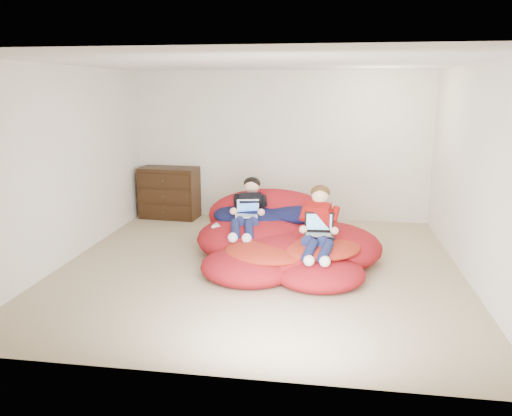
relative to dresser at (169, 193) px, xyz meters
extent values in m
cube|color=tan|center=(1.90, -2.24, -0.57)|extent=(5.10, 5.10, 0.25)
cube|color=silver|center=(1.90, 0.27, 0.81)|extent=(5.10, 0.02, 2.50)
cube|color=silver|center=(1.90, -4.75, 0.81)|extent=(5.10, 0.02, 2.50)
cube|color=silver|center=(-0.61, -2.24, 0.81)|extent=(0.02, 5.10, 2.50)
cube|color=silver|center=(4.41, -2.24, 0.81)|extent=(0.02, 5.10, 2.50)
cube|color=silver|center=(1.90, -2.24, 2.07)|extent=(5.10, 5.10, 0.02)
cube|color=black|center=(0.00, 0.01, 0.00)|extent=(1.01, 0.56, 0.88)
cube|color=black|center=(0.00, -0.25, -0.27)|extent=(0.88, 0.08, 0.21)
cylinder|color=#4C3F26|center=(0.00, -0.27, -0.27)|extent=(0.03, 0.06, 0.03)
cube|color=black|center=(0.00, -0.25, 0.00)|extent=(0.88, 0.08, 0.21)
cylinder|color=#4C3F26|center=(0.00, -0.27, 0.00)|extent=(0.03, 0.06, 0.03)
cube|color=black|center=(0.00, -0.25, 0.27)|extent=(0.88, 0.08, 0.21)
cylinder|color=#4C3F26|center=(0.00, -0.27, 0.27)|extent=(0.03, 0.06, 0.03)
ellipsoid|color=#AE131B|center=(1.83, -1.73, -0.22)|extent=(1.70, 1.53, 0.61)
ellipsoid|color=#AE131B|center=(2.68, -1.88, -0.24)|extent=(1.56, 1.52, 0.56)
ellipsoid|color=#AE131B|center=(2.29, -2.27, -0.26)|extent=(1.62, 1.29, 0.52)
ellipsoid|color=#AE131B|center=(1.84, -2.61, -0.30)|extent=(1.18, 1.08, 0.39)
ellipsoid|color=#AE131B|center=(2.66, -2.68, -0.31)|extent=(1.08, 0.99, 0.35)
ellipsoid|color=#AE131B|center=(1.94, -1.24, -0.04)|extent=(1.87, 0.83, 0.83)
ellipsoid|color=#11153F|center=(1.73, -1.46, 0.04)|extent=(1.18, 0.97, 0.30)
ellipsoid|color=#11153F|center=(2.33, -1.45, 0.08)|extent=(1.08, 0.76, 0.26)
ellipsoid|color=red|center=(2.61, -2.29, -0.10)|extent=(1.11, 1.11, 0.20)
ellipsoid|color=red|center=(2.06, -2.45, -0.14)|extent=(1.11, 1.00, 0.20)
ellipsoid|color=#EEE5CF|center=(1.68, -1.07, 0.18)|extent=(0.47, 0.30, 0.30)
cube|color=black|center=(1.68, -1.59, 0.20)|extent=(0.38, 0.47, 0.42)
sphere|color=#EAAF8F|center=(1.68, -1.43, 0.44)|extent=(0.21, 0.21, 0.21)
ellipsoid|color=black|center=(1.68, -1.41, 0.48)|extent=(0.24, 0.22, 0.18)
cylinder|color=#14193F|center=(1.59, -1.91, 0.07)|extent=(0.20, 0.36, 0.19)
cylinder|color=#14193F|center=(1.59, -2.21, 0.04)|extent=(0.18, 0.35, 0.22)
sphere|color=white|center=(1.59, -2.39, -0.02)|extent=(0.12, 0.12, 0.12)
cylinder|color=#14193F|center=(1.77, -1.91, 0.07)|extent=(0.20, 0.36, 0.19)
cylinder|color=#14193F|center=(1.77, -2.21, 0.04)|extent=(0.18, 0.35, 0.22)
sphere|color=white|center=(1.77, -2.39, -0.02)|extent=(0.12, 0.12, 0.12)
cube|color=#9C100D|center=(2.64, -2.21, 0.19)|extent=(0.37, 0.36, 0.47)
sphere|color=#EAAF8F|center=(2.64, -2.13, 0.49)|extent=(0.21, 0.21, 0.21)
ellipsoid|color=#462C12|center=(2.64, -2.11, 0.53)|extent=(0.24, 0.22, 0.18)
cylinder|color=#14193F|center=(2.55, -2.44, 0.01)|extent=(0.23, 0.37, 0.19)
cylinder|color=#14193F|center=(2.55, -2.75, -0.02)|extent=(0.20, 0.35, 0.22)
sphere|color=white|center=(2.55, -2.92, -0.08)|extent=(0.13, 0.13, 0.13)
cylinder|color=#14193F|center=(2.73, -2.44, 0.01)|extent=(0.23, 0.37, 0.19)
cylinder|color=#14193F|center=(2.73, -2.75, -0.02)|extent=(0.20, 0.35, 0.22)
sphere|color=white|center=(2.73, -2.92, -0.08)|extent=(0.13, 0.13, 0.13)
cube|color=white|center=(1.68, -1.90, 0.13)|extent=(0.32, 0.25, 0.01)
cube|color=gray|center=(1.68, -1.91, 0.14)|extent=(0.26, 0.16, 0.00)
cube|color=white|center=(1.68, -1.76, 0.24)|extent=(0.30, 0.13, 0.20)
cube|color=#4478E7|center=(1.68, -1.77, 0.24)|extent=(0.26, 0.11, 0.16)
cube|color=black|center=(2.64, -2.43, 0.07)|extent=(0.36, 0.26, 0.01)
cube|color=gray|center=(2.64, -2.44, 0.08)|extent=(0.30, 0.15, 0.00)
cube|color=black|center=(2.64, -2.30, 0.20)|extent=(0.35, 0.05, 0.24)
cube|color=#4E93B6|center=(2.64, -2.31, 0.20)|extent=(0.30, 0.03, 0.20)
cube|color=white|center=(1.31, -1.92, -0.02)|extent=(0.17, 0.17, 0.06)
camera|label=1|loc=(2.75, -8.16, 1.78)|focal=35.00mm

